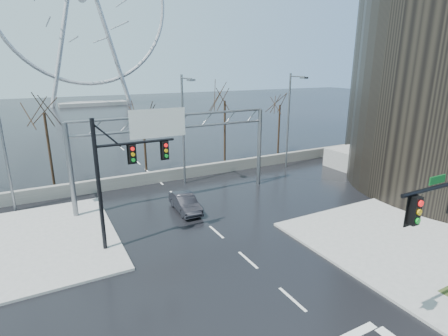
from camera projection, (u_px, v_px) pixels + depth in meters
ground at (292, 299)px, 16.64m from camera, size 260.00×260.00×0.00m
sidewalk_right_ext at (394, 235)px, 22.85m from camera, size 12.00×10.00×0.15m
sidewalk_far at (30, 243)px, 21.78m from camera, size 10.00×12.00×0.15m
barrier_wall at (159, 176)px, 33.40m from camera, size 52.00×0.50×1.10m
signal_mast_far at (118, 171)px, 20.20m from camera, size 4.72×0.41×8.00m
sign_gantry at (172, 138)px, 27.67m from camera, size 16.36×0.40×7.60m
streetlight_left at (2, 136)px, 24.91m from camera, size 0.50×2.55×10.00m
streetlight_mid at (184, 122)px, 31.26m from camera, size 0.50×2.55×10.00m
streetlight_right at (291, 114)px, 36.71m from camera, size 0.50×2.55×10.00m
tree_left at (45, 122)px, 30.76m from camera, size 3.75×3.75×7.50m
tree_center at (143, 122)px, 35.91m from camera, size 3.25×3.25×6.50m
tree_right at (225, 108)px, 38.86m from camera, size 3.90×3.90×7.80m
tree_far_right at (280, 111)px, 43.14m from camera, size 3.40×3.40×6.80m
ferris_wheel at (83, 5)px, 91.94m from camera, size 45.00×6.00×50.91m
car at (185, 203)px, 26.61m from camera, size 1.57×4.11×1.34m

